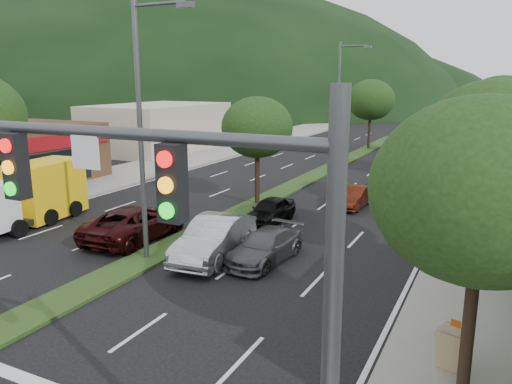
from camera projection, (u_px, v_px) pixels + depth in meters
The scene contains 26 objects.
sidewalk_right at pixel (500, 200), 29.35m from camera, with size 5.00×90.00×0.15m, color gray.
sidewalk_left at pixel (151, 167), 40.37m from camera, with size 6.00×90.00×0.15m, color gray.
median at pixel (316, 175), 37.38m from camera, with size 1.60×56.00×0.12m, color #1E3C16.
traffic_signal at pixel (219, 263), 6.63m from camera, with size 6.12×0.40×7.00m.
bldg_left_far at pixel (158, 127), 50.34m from camera, with size 9.00×14.00×4.60m, color beige.
hill_far at pixel (149, 104), 143.65m from camera, with size 176.00×132.00×82.00m, color black.
tree_r_a at pixel (483, 191), 10.15m from camera, with size 4.60×4.60×6.63m.
tree_r_b at pixel (494, 139), 17.10m from camera, with size 4.80×4.80×6.94m.
tree_r_c at pixel (497, 128), 24.16m from camera, with size 4.40×4.40×6.48m.
tree_r_d at pixel (501, 108), 32.81m from camera, with size 5.00×5.00×7.17m.
tree_r_e at pixel (502, 106), 41.62m from camera, with size 4.60×4.60×6.71m.
tree_med_near at pixel (257, 127), 27.67m from camera, with size 4.00×4.00×6.02m.
tree_med_far at pixel (371, 100), 50.27m from camera, with size 4.80×4.80×6.94m.
streetlight_near at pixel (144, 119), 18.58m from camera, with size 2.60×0.25×10.00m.
streetlight_mid at pixel (341, 98), 40.44m from camera, with size 2.60×0.25×10.00m.
sedan_silver at pixel (215, 238), 19.95m from camera, with size 1.75×5.03×1.66m, color #B4B7BC.
suv_maroon at pixel (136, 222), 22.34m from camera, with size 2.56×5.55×1.54m, color black.
car_queue_a at pixel (270, 211), 24.90m from camera, with size 1.50×3.72×1.27m, color black.
car_queue_b at pixel (265, 246), 19.62m from camera, with size 1.72×4.22×1.22m, color #4A4B4F.
car_queue_c at pixel (354, 197), 28.00m from camera, with size 1.26×3.60×1.19m, color #48180C.
car_queue_d at pixel (404, 182), 31.57m from camera, with size 2.18×4.73×1.31m, color black.
car_queue_e at pixel (410, 156), 42.82m from camera, with size 1.51×3.76×1.28m, color #4F4F55.
car_queue_f at pixel (444, 166), 37.02m from camera, with size 2.05×5.04×1.46m, color black.
box_truck at pixel (35, 195), 24.89m from camera, with size 2.92×6.25×2.98m.
motorhome at pixel (455, 147), 39.65m from camera, with size 3.38×8.77×3.29m.
a_frame_sign at pixel (452, 345), 12.00m from camera, with size 0.81×0.87×1.43m.
Camera 1 is at (12.25, -6.93, 7.04)m, focal length 35.00 mm.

